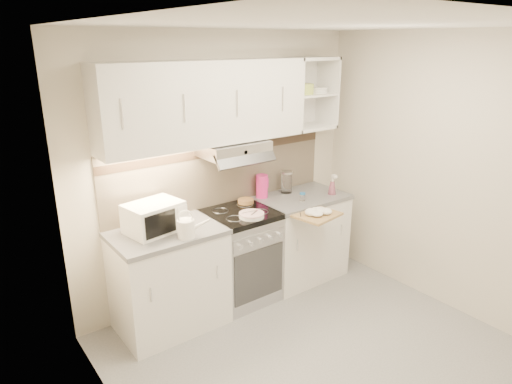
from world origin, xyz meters
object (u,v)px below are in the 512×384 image
plate_stack (252,215)px  spray_bottle (332,186)px  watering_can (187,228)px  glass_jar (286,182)px  pink_pitcher (262,186)px  electric_range (241,255)px  cutting_board (316,215)px  microwave (154,217)px

plate_stack → spray_bottle: 1.05m
watering_can → glass_jar: watering_can is taller
spray_bottle → plate_stack: bearing=-164.9°
pink_pitcher → electric_range: bearing=-143.7°
electric_range → cutting_board: electric_range is taller
pink_pitcher → spray_bottle: (0.64, -0.35, -0.03)m
cutting_board → watering_can: bearing=161.3°
watering_can → electric_range: bearing=41.9°
microwave → plate_stack: 0.86m
electric_range → microwave: (-0.83, 0.05, 0.57)m
watering_can → spray_bottle: 1.72m
cutting_board → electric_range: bearing=133.4°
watering_can → glass_jar: (1.37, 0.39, 0.03)m
plate_stack → glass_jar: (0.70, 0.35, 0.09)m
pink_pitcher → spray_bottle: 0.73m
pink_pitcher → glass_jar: pink_pitcher is taller
watering_can → cutting_board: bearing=14.3°
plate_stack → cutting_board: bearing=-23.3°
microwave → watering_can: size_ratio=1.84×
plate_stack → glass_jar: size_ratio=0.99×
spray_bottle → cutting_board: (-0.49, -0.27, -0.12)m
microwave → plate_stack: microwave is taller
watering_can → glass_jar: size_ratio=1.16×
pink_pitcher → microwave: bearing=-162.7°
electric_range → watering_can: (-0.67, -0.22, 0.53)m
glass_jar → electric_range: bearing=-166.5°
glass_jar → spray_bottle: size_ratio=1.03×
pink_pitcher → cutting_board: size_ratio=0.59×
glass_jar → cutting_board: size_ratio=0.58×
microwave → cutting_board: 1.47m
watering_can → pink_pitcher: 1.16m
glass_jar → spray_bottle: (0.34, -0.32, -0.03)m
electric_range → cutting_board: size_ratio=2.28×
plate_stack → spray_bottle: spray_bottle is taller
electric_range → glass_jar: (0.70, 0.17, 0.56)m
electric_range → cutting_board: (0.56, -0.42, 0.42)m
electric_range → plate_stack: bearing=-90.0°
watering_can → pink_pitcher: (1.08, 0.42, 0.03)m
electric_range → cutting_board: bearing=-36.9°
plate_stack → pink_pitcher: 0.57m
glass_jar → pink_pitcher: bearing=173.9°
microwave → watering_can: 0.32m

